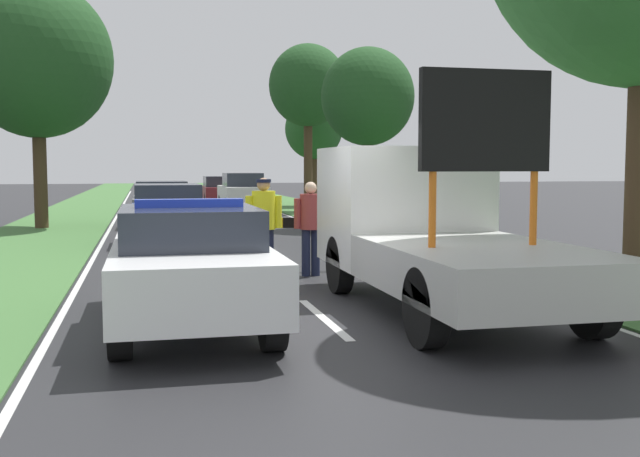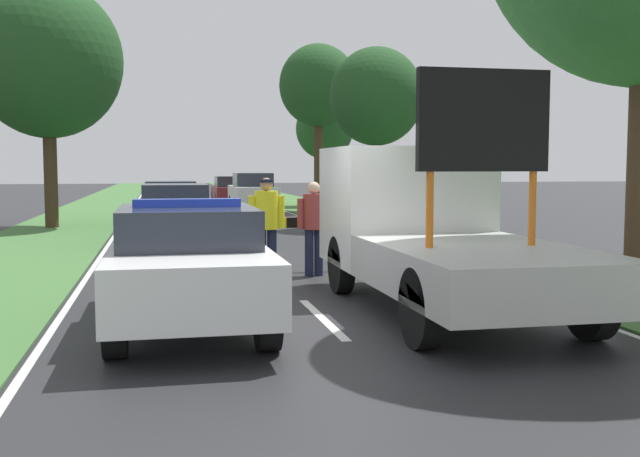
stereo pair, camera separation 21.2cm
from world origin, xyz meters
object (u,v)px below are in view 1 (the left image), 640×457
(road_barrier, at_px, (283,226))
(police_officer, at_px, (264,219))
(traffic_cone_centre_front, at_px, (229,267))
(work_truck, at_px, (428,226))
(traffic_cone_near_police, at_px, (131,264))
(queued_car_hatch_blue, at_px, (168,214))
(traffic_cone_near_truck, at_px, (228,257))
(roadside_tree_far_left, at_px, (368,98))
(queued_car_van_white, at_px, (242,193))
(pedestrian_civilian, at_px, (311,221))
(roadside_tree_near_left, at_px, (37,60))
(roadside_tree_mid_right, at_px, (314,130))
(queued_car_wagon_maroon, at_px, (220,190))
(roadside_tree_mid_left, at_px, (308,86))
(police_car, at_px, (190,264))
(queued_car_suv_grey, at_px, (162,203))

(road_barrier, distance_m, police_officer, 1.04)
(police_officer, height_order, traffic_cone_centre_front, police_officer)
(work_truck, xyz_separation_m, traffic_cone_near_police, (-4.22, 3.24, -0.84))
(queued_car_hatch_blue, bearing_deg, road_barrier, 108.86)
(road_barrier, xyz_separation_m, queued_car_hatch_blue, (-1.94, 5.69, -0.08))
(traffic_cone_near_truck, xyz_separation_m, queued_car_hatch_blue, (-0.90, 5.84, 0.45))
(roadside_tree_far_left, bearing_deg, queued_car_hatch_blue, -149.52)
(traffic_cone_near_police, xyz_separation_m, traffic_cone_centre_front, (1.62, -0.83, -0.01))
(traffic_cone_centre_front, xyz_separation_m, traffic_cone_near_truck, (0.10, 1.08, 0.05))
(road_barrier, relative_size, queued_car_van_white, 0.85)
(pedestrian_civilian, distance_m, roadside_tree_near_left, 14.18)
(road_barrier, relative_size, traffic_cone_centre_front, 6.35)
(roadside_tree_mid_right, bearing_deg, police_officer, -104.80)
(pedestrian_civilian, relative_size, queued_car_hatch_blue, 0.38)
(queued_car_van_white, xyz_separation_m, roadside_tree_mid_right, (4.15, 4.68, 2.92))
(traffic_cone_near_truck, bearing_deg, queued_car_wagon_maroon, 84.77)
(queued_car_wagon_maroon, height_order, roadside_tree_mid_left, roadside_tree_mid_left)
(police_car, relative_size, traffic_cone_near_truck, 6.92)
(roadside_tree_near_left, relative_size, roadside_tree_mid_right, 1.47)
(police_car, relative_size, roadside_tree_near_left, 0.59)
(pedestrian_civilian, bearing_deg, roadside_tree_mid_left, 76.66)
(police_car, bearing_deg, police_officer, 63.65)
(police_officer, relative_size, pedestrian_civilian, 1.05)
(traffic_cone_near_truck, bearing_deg, roadside_tree_near_left, 112.07)
(work_truck, relative_size, pedestrian_civilian, 3.45)
(road_barrier, relative_size, roadside_tree_far_left, 0.62)
(police_officer, height_order, roadside_tree_mid_right, roadside_tree_mid_right)
(police_car, xyz_separation_m, traffic_cone_centre_front, (0.85, 3.33, -0.51))
(roadside_tree_mid_right, bearing_deg, road_barrier, -104.18)
(traffic_cone_near_police, xyz_separation_m, queued_car_van_white, (4.26, 18.10, 0.59))
(work_truck, distance_m, traffic_cone_centre_front, 3.65)
(road_barrier, distance_m, queued_car_hatch_blue, 6.01)
(police_officer, distance_m, roadside_tree_far_left, 11.95)
(police_officer, xyz_separation_m, queued_car_van_white, (2.00, 18.59, -0.19))
(queued_car_van_white, xyz_separation_m, roadside_tree_mid_left, (3.01, 0.75, 4.59))
(police_car, distance_m, queued_car_van_white, 22.54)
(work_truck, bearing_deg, traffic_cone_near_truck, -56.77)
(queued_car_van_white, relative_size, roadside_tree_mid_right, 0.79)
(traffic_cone_near_truck, distance_m, queued_car_suv_grey, 11.42)
(work_truck, distance_m, roadside_tree_far_left, 13.83)
(queued_car_van_white, xyz_separation_m, queued_car_wagon_maroon, (-0.25, 7.31, -0.11))
(queued_car_suv_grey, distance_m, roadside_tree_mid_left, 10.78)
(work_truck, relative_size, queued_car_hatch_blue, 1.31)
(roadside_tree_near_left, xyz_separation_m, roadside_tree_far_left, (10.25, -1.90, -1.13))
(queued_car_suv_grey, xyz_separation_m, queued_car_van_white, (3.48, 6.48, 0.08))
(pedestrian_civilian, xyz_separation_m, queued_car_hatch_blue, (-2.35, 6.33, -0.22))
(traffic_cone_near_police, height_order, roadside_tree_mid_right, roadside_tree_mid_right)
(work_truck, relative_size, queued_car_wagon_maroon, 1.30)
(traffic_cone_near_truck, relative_size, queued_car_wagon_maroon, 0.15)
(traffic_cone_centre_front, relative_size, roadside_tree_mid_right, 0.11)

